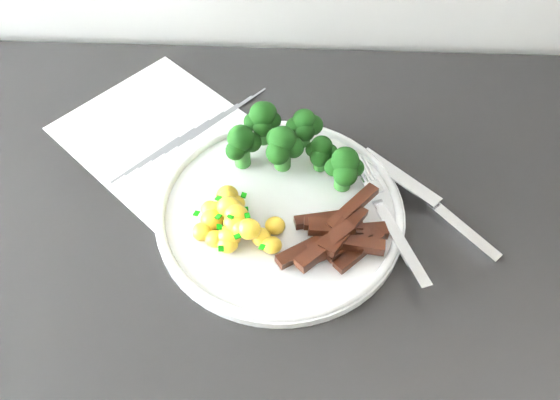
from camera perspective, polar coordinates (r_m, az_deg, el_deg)
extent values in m
cube|color=black|center=(1.13, 4.70, -14.55)|extent=(2.43, 0.61, 0.91)
cube|color=white|center=(0.80, -10.31, 5.37)|extent=(0.37, 0.36, 0.00)
cube|color=slate|center=(0.83, -4.99, 8.44)|extent=(0.10, 0.11, 0.00)
cube|color=slate|center=(0.83, -6.26, 7.73)|extent=(0.09, 0.11, 0.00)
cube|color=slate|center=(0.82, -7.55, 7.00)|extent=(0.09, 0.10, 0.00)
cube|color=slate|center=(0.81, -8.87, 6.26)|extent=(0.09, 0.10, 0.00)
cube|color=slate|center=(0.80, -10.20, 5.49)|extent=(0.08, 0.09, 0.00)
cube|color=slate|center=(0.80, -11.55, 4.71)|extent=(0.08, 0.09, 0.00)
cube|color=slate|center=(0.79, -12.92, 3.92)|extent=(0.08, 0.09, 0.00)
cylinder|color=white|center=(0.71, 0.00, -1.21)|extent=(0.30, 0.30, 0.01)
torus|color=white|center=(0.71, 0.00, -0.90)|extent=(0.30, 0.30, 0.01)
cylinder|color=#255E1E|center=(0.73, 0.24, 4.11)|extent=(0.02, 0.02, 0.03)
sphere|color=black|center=(0.71, 1.29, 5.17)|extent=(0.03, 0.03, 0.03)
sphere|color=black|center=(0.72, -0.26, 6.00)|extent=(0.03, 0.03, 0.03)
sphere|color=black|center=(0.70, -0.18, 4.66)|extent=(0.03, 0.03, 0.03)
sphere|color=black|center=(0.70, 0.25, 5.89)|extent=(0.03, 0.03, 0.03)
cylinder|color=#255E1E|center=(0.74, 3.96, 3.82)|extent=(0.02, 0.02, 0.02)
sphere|color=black|center=(0.73, 4.87, 4.70)|extent=(0.02, 0.02, 0.02)
sphere|color=black|center=(0.74, 4.23, 5.37)|extent=(0.02, 0.02, 0.02)
sphere|color=black|center=(0.73, 3.23, 4.93)|extent=(0.02, 0.02, 0.02)
sphere|color=black|center=(0.72, 3.88, 4.20)|extent=(0.02, 0.02, 0.02)
sphere|color=black|center=(0.72, 4.07, 5.22)|extent=(0.03, 0.03, 0.03)
cylinder|color=#255E1E|center=(0.74, -3.70, 4.33)|extent=(0.02, 0.02, 0.03)
sphere|color=black|center=(0.73, -2.79, 5.65)|extent=(0.03, 0.03, 0.03)
sphere|color=black|center=(0.74, -4.36, 6.00)|extent=(0.02, 0.02, 0.02)
sphere|color=black|center=(0.72, -4.38, 4.84)|extent=(0.02, 0.02, 0.02)
sphere|color=black|center=(0.72, -3.83, 6.05)|extent=(0.03, 0.03, 0.03)
cylinder|color=#255E1E|center=(0.76, 2.29, 6.25)|extent=(0.02, 0.02, 0.02)
sphere|color=black|center=(0.74, 3.22, 7.32)|extent=(0.03, 0.03, 0.03)
sphere|color=black|center=(0.75, 2.44, 7.87)|extent=(0.02, 0.02, 0.02)
sphere|color=black|center=(0.74, 1.49, 7.18)|extent=(0.02, 0.02, 0.02)
sphere|color=black|center=(0.73, 2.45, 6.70)|extent=(0.03, 0.03, 0.03)
sphere|color=black|center=(0.74, 2.37, 7.77)|extent=(0.03, 0.03, 0.03)
cylinder|color=#255E1E|center=(0.76, -1.68, 6.62)|extent=(0.02, 0.02, 0.03)
sphere|color=black|center=(0.74, -0.73, 7.79)|extent=(0.02, 0.02, 0.02)
sphere|color=black|center=(0.75, -1.43, 8.50)|extent=(0.03, 0.03, 0.03)
sphere|color=black|center=(0.74, -2.70, 7.63)|extent=(0.02, 0.02, 0.02)
sphere|color=black|center=(0.73, -1.75, 7.05)|extent=(0.02, 0.02, 0.02)
sphere|color=black|center=(0.74, -1.74, 8.35)|extent=(0.03, 0.03, 0.03)
cylinder|color=#255E1E|center=(0.72, 6.15, 2.12)|extent=(0.02, 0.02, 0.03)
sphere|color=black|center=(0.71, 7.35, 3.15)|extent=(0.02, 0.02, 0.02)
sphere|color=black|center=(0.71, 6.59, 4.03)|extent=(0.03, 0.03, 0.03)
sphere|color=black|center=(0.71, 5.25, 3.19)|extent=(0.02, 0.02, 0.02)
sphere|color=black|center=(0.70, 6.40, 2.52)|extent=(0.03, 0.03, 0.03)
sphere|color=black|center=(0.70, 6.38, 3.83)|extent=(0.03, 0.03, 0.03)
ellipsoid|color=yellow|center=(0.70, -4.76, -0.98)|extent=(0.03, 0.02, 0.02)
ellipsoid|color=yellow|center=(0.70, -6.83, -0.88)|extent=(0.02, 0.02, 0.02)
ellipsoid|color=yellow|center=(0.70, -6.38, -0.95)|extent=(0.02, 0.02, 0.02)
ellipsoid|color=yellow|center=(0.68, -7.62, -3.08)|extent=(0.02, 0.02, 0.02)
ellipsoid|color=yellow|center=(0.67, -5.11, -4.28)|extent=(0.02, 0.02, 0.02)
ellipsoid|color=yellow|center=(0.71, -5.17, 0.44)|extent=(0.03, 0.03, 0.02)
ellipsoid|color=yellow|center=(0.67, -1.87, -3.62)|extent=(0.02, 0.02, 0.02)
ellipsoid|color=yellow|center=(0.70, -4.37, -0.32)|extent=(0.02, 0.02, 0.02)
ellipsoid|color=yellow|center=(0.67, -4.99, -3.57)|extent=(0.03, 0.03, 0.03)
ellipsoid|color=yellow|center=(0.69, -6.64, -1.93)|extent=(0.03, 0.03, 0.03)
ellipsoid|color=yellow|center=(0.67, -0.79, -4.44)|extent=(0.02, 0.02, 0.02)
ellipsoid|color=yellow|center=(0.68, -5.02, -0.68)|extent=(0.03, 0.02, 0.03)
ellipsoid|color=yellow|center=(0.71, -5.15, 0.06)|extent=(0.03, 0.03, 0.02)
ellipsoid|color=yellow|center=(0.68, -0.47, -2.52)|extent=(0.02, 0.02, 0.02)
ellipsoid|color=yellow|center=(0.68, -4.80, -0.63)|extent=(0.02, 0.02, 0.02)
ellipsoid|color=yellow|center=(0.70, -4.61, -0.88)|extent=(0.03, 0.02, 0.02)
ellipsoid|color=yellow|center=(0.66, -3.80, -2.83)|extent=(0.02, 0.02, 0.02)
ellipsoid|color=yellow|center=(0.69, -4.57, -1.29)|extent=(0.03, 0.02, 0.02)
ellipsoid|color=yellow|center=(0.68, -6.37, -3.80)|extent=(0.02, 0.02, 0.02)
ellipsoid|color=yellow|center=(0.66, -3.04, -2.85)|extent=(0.03, 0.02, 0.03)
ellipsoid|color=yellow|center=(0.67, -4.29, -1.48)|extent=(0.03, 0.02, 0.03)
ellipsoid|color=yellow|center=(0.67, -4.46, -2.20)|extent=(0.03, 0.02, 0.02)
cube|color=#076F04|center=(0.66, -3.22, -1.53)|extent=(0.01, 0.01, 0.00)
cube|color=#076F04|center=(0.64, -5.78, -4.73)|extent=(0.01, 0.01, 0.00)
cube|color=#076F04|center=(0.64, -1.76, -4.60)|extent=(0.01, 0.01, 0.00)
cube|color=#076F04|center=(0.68, -6.04, 0.18)|extent=(0.01, 0.01, 0.00)
cube|color=#076F04|center=(0.67, -4.49, -1.24)|extent=(0.01, 0.01, 0.00)
cube|color=#076F04|center=(0.67, -6.03, -1.62)|extent=(0.01, 0.01, 0.00)
cube|color=#076F04|center=(0.66, -5.95, -2.64)|extent=(0.01, 0.01, 0.00)
cube|color=#076F04|center=(0.64, -4.18, -3.57)|extent=(0.01, 0.01, 0.00)
cube|color=#076F04|center=(0.66, -4.79, -1.60)|extent=(0.01, 0.01, 0.00)
cube|color=#076F04|center=(0.66, -4.13, -1.90)|extent=(0.01, 0.01, 0.00)
cube|color=#076F04|center=(0.68, -3.56, 0.47)|extent=(0.01, 0.01, 0.00)
cube|color=#076F04|center=(0.67, -8.15, -1.31)|extent=(0.01, 0.01, 0.00)
cube|color=#076F04|center=(0.66, -4.83, -1.58)|extent=(0.01, 0.01, 0.00)
cube|color=#076F04|center=(0.67, -3.41, -0.90)|extent=(0.01, 0.01, 0.00)
cube|color=black|center=(0.69, 3.87, -1.93)|extent=(0.06, 0.03, 0.01)
cube|color=black|center=(0.67, 5.55, -4.20)|extent=(0.07, 0.04, 0.01)
cube|color=black|center=(0.67, 7.69, -4.93)|extent=(0.06, 0.06, 0.02)
cube|color=black|center=(0.69, 7.63, -3.19)|extent=(0.07, 0.03, 0.02)
cube|color=black|center=(0.67, 6.17, -4.29)|extent=(0.07, 0.04, 0.02)
cube|color=black|center=(0.67, 2.32, -4.91)|extent=(0.07, 0.05, 0.01)
cube|color=black|center=(0.68, 6.60, -4.24)|extent=(0.06, 0.05, 0.01)
cube|color=black|center=(0.68, 5.82, -3.31)|extent=(0.07, 0.05, 0.01)
cube|color=black|center=(0.69, 7.08, -0.73)|extent=(0.07, 0.07, 0.01)
cube|color=black|center=(0.67, 6.22, -2.87)|extent=(0.06, 0.08, 0.02)
cube|color=black|center=(0.68, 5.22, -2.39)|extent=(0.07, 0.02, 0.01)
cube|color=black|center=(0.68, 5.41, -2.72)|extent=(0.06, 0.02, 0.02)
cube|color=black|center=(0.66, 4.46, -4.50)|extent=(0.07, 0.07, 0.02)
cube|color=black|center=(0.67, 7.48, -4.28)|extent=(0.07, 0.02, 0.01)
cube|color=silver|center=(0.69, 11.64, -4.00)|extent=(0.06, 0.13, 0.02)
cube|color=silver|center=(0.73, 8.97, 1.43)|extent=(0.03, 0.03, 0.01)
cylinder|color=silver|center=(0.74, 8.69, 3.22)|extent=(0.02, 0.04, 0.00)
cylinder|color=silver|center=(0.74, 8.33, 3.13)|extent=(0.02, 0.04, 0.00)
cylinder|color=silver|center=(0.74, 7.97, 3.05)|extent=(0.02, 0.04, 0.00)
cylinder|color=silver|center=(0.74, 7.61, 2.96)|extent=(0.02, 0.04, 0.00)
cube|color=silver|center=(0.75, 11.53, 2.28)|extent=(0.10, 0.10, 0.01)
cube|color=silver|center=(0.73, 17.41, -2.93)|extent=(0.08, 0.08, 0.02)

